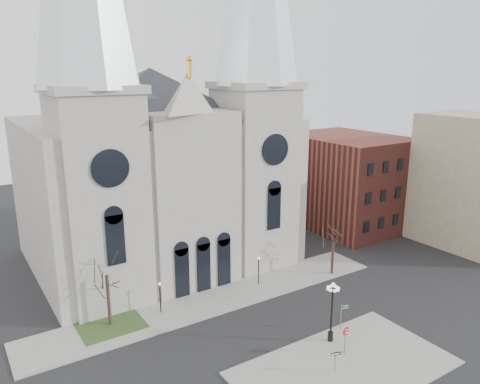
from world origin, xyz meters
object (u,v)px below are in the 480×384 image
globe_lamp (332,305)px  one_way_sign (335,358)px  stop_sign (345,334)px  street_name_sign (342,314)px

globe_lamp → one_way_sign: bearing=-129.3°
stop_sign → globe_lamp: (0.40, 2.14, 1.68)m
globe_lamp → street_name_sign: 3.29m
one_way_sign → street_name_sign: size_ratio=0.78×
stop_sign → street_name_sign: size_ratio=1.07×
stop_sign → street_name_sign: (2.72, 3.12, -0.44)m
stop_sign → one_way_sign: (-2.50, -1.40, -0.56)m
stop_sign → one_way_sign: stop_sign is taller
one_way_sign → street_name_sign: 6.91m
globe_lamp → street_name_sign: (2.32, 0.98, -2.12)m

